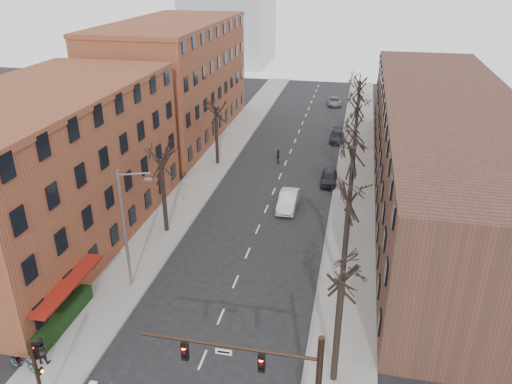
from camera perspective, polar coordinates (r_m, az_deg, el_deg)
The scene contains 25 objects.
sidewalk_left at distance 58.44m, azimuth -4.53°, elevation 3.63°, with size 4.00×90.00×0.15m, color gray.
sidewalk_right at distance 56.31m, azimuth 11.34°, elevation 2.36°, with size 4.00×90.00×0.15m, color gray.
building_left_near at distance 42.74m, azimuth -22.78°, elevation 2.05°, with size 12.00×26.00×12.00m, color brown.
building_left_far at distance 67.12m, azimuth -9.29°, elevation 12.37°, with size 12.00×28.00×14.00m, color brown.
building_right at distance 50.59m, azimuth 20.74°, elevation 4.58°, with size 12.00×50.00×10.00m, color #512C25.
awning_left at distance 35.75m, azimuth -20.04°, elevation -13.25°, with size 1.20×7.00×0.15m, color maroon.
hedge at distance 34.77m, azimuth -21.18°, elevation -13.32°, with size 0.80×6.00×1.00m, color black.
tree_right_a at distance 29.97m, azimuth 8.82°, elevation -20.48°, with size 5.20×5.20×10.00m, color black, non-canonical shape.
tree_right_b at distance 36.08m, azimuth 9.68°, elevation -11.50°, with size 5.20×5.20×10.80m, color black, non-canonical shape.
tree_right_c at distance 42.81m, azimuth 10.25°, elevation -5.22°, with size 5.20×5.20×11.60m, color black, non-canonical shape.
tree_right_d at distance 49.92m, azimuth 10.66°, elevation -0.69°, with size 5.20×5.20×10.00m, color black, non-canonical shape.
tree_right_e at distance 57.26m, azimuth 10.96°, elevation 2.70°, with size 5.20×5.20×10.80m, color black, non-canonical shape.
tree_right_f at distance 64.76m, azimuth 11.19°, elevation 5.31°, with size 5.20×5.20×11.60m, color black, non-canonical shape.
tree_left_a at distance 43.82m, azimuth -10.15°, elevation -4.46°, with size 5.20×5.20×9.50m, color black, non-canonical shape.
tree_left_b at distance 57.47m, azimuth -4.41°, elevation 3.18°, with size 5.20×5.20×9.50m, color black, non-canonical shape.
signal_mast_arm at distance 23.44m, azimuth 3.09°, elevation -20.93°, with size 8.14×0.30×7.20m.
signal_pole_left at distance 28.69m, azimuth -23.76°, elevation -18.07°, with size 0.47×0.44×4.40m.
streetlight at distance 34.88m, azimuth -14.61°, elevation -3.62°, with size 2.45×0.22×9.03m.
silver_sedan at distance 46.87m, azimuth 3.68°, elevation -0.98°, with size 1.64×4.70×1.55m, color #BABEC2.
parked_car_near at distance 52.61m, azimuth 8.35°, elevation 1.69°, with size 1.64×4.07×1.39m, color black.
parked_car_mid at distance 65.56m, azimuth 9.24°, elevation 6.29°, with size 1.77×4.35×1.26m, color black.
parked_car_far at distance 82.73m, azimuth 8.94°, elevation 10.19°, with size 2.03×4.40×1.22m, color slate.
pedestrian_b at distance 32.29m, azimuth -23.36°, elevation -16.24°, with size 0.85×0.66×1.75m, color black.
pedestrian_crossing at distance 57.45m, azimuth 2.54°, elevation 4.09°, with size 0.95×0.40×1.62m, color black.
bicycle at distance 32.44m, azimuth -25.07°, elevation -17.22°, with size 0.68×1.96×1.03m, color gray.
Camera 1 is at (7.64, -17.20, 21.19)m, focal length 35.00 mm.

